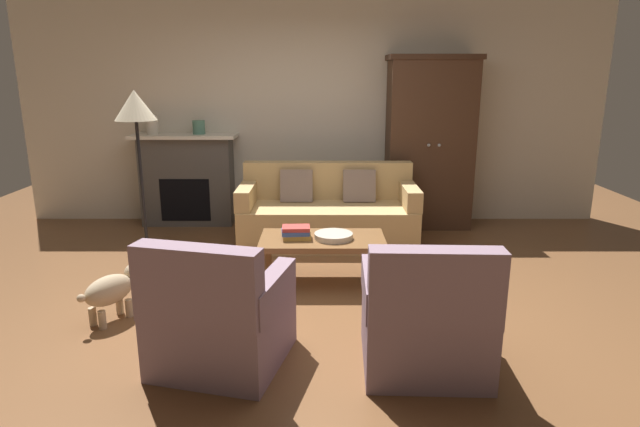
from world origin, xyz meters
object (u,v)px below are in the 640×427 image
(armoire, at_px, (428,143))
(book_stack, at_px, (295,232))
(mantel_vase_jade, at_px, (198,127))
(armchair_near_left, at_px, (218,319))
(dog, at_px, (112,289))
(coffee_table, at_px, (322,244))
(floor_lamp, at_px, (135,117))
(mantel_vase_cream, at_px, (151,125))
(couch, at_px, (327,215))
(fruit_bowl, at_px, (333,236))
(armchair_near_right, at_px, (425,322))
(fireplace, at_px, (187,179))

(armoire, xyz_separation_m, book_stack, (-1.52, -1.92, -0.55))
(mantel_vase_jade, bearing_deg, armchair_near_left, -76.27)
(armoire, relative_size, dog, 4.03)
(coffee_table, height_order, mantel_vase_jade, mantel_vase_jade)
(coffee_table, relative_size, dog, 2.18)
(armoire, distance_m, floor_lamp, 3.40)
(mantel_vase_cream, bearing_deg, dog, -80.54)
(couch, bearing_deg, coffee_table, -93.10)
(fruit_bowl, relative_size, mantel_vase_jade, 2.05)
(book_stack, bearing_deg, mantel_vase_jade, 122.27)
(armchair_near_right, distance_m, floor_lamp, 3.01)
(mantel_vase_cream, bearing_deg, fireplace, 2.70)
(dog, bearing_deg, armchair_near_right, -17.14)
(coffee_table, height_order, dog, coffee_table)
(fireplace, height_order, armchair_near_right, fireplace)
(coffee_table, relative_size, fruit_bowl, 3.26)
(fruit_bowl, xyz_separation_m, mantel_vase_jade, (-1.58, 1.99, 0.76))
(fruit_bowl, height_order, armchair_near_left, armchair_near_left)
(couch, height_order, mantel_vase_cream, mantel_vase_cream)
(armoire, distance_m, armchair_near_right, 3.46)
(fruit_bowl, relative_size, dog, 0.67)
(armoire, height_order, mantel_vase_cream, armoire)
(mantel_vase_jade, bearing_deg, armchair_near_right, -57.98)
(armchair_near_right, bearing_deg, fireplace, 124.01)
(mantel_vase_jade, height_order, armchair_near_left, mantel_vase_jade)
(coffee_table, bearing_deg, fireplace, 130.07)
(floor_lamp, bearing_deg, coffee_table, -6.83)
(coffee_table, bearing_deg, armchair_near_left, -115.28)
(coffee_table, height_order, book_stack, book_stack)
(couch, distance_m, mantel_vase_cream, 2.42)
(armoire, bearing_deg, fireplace, 178.49)
(book_stack, bearing_deg, dog, -152.02)
(fruit_bowl, relative_size, armchair_near_left, 0.36)
(book_stack, xyz_separation_m, mantel_vase_cream, (-1.81, 1.98, 0.76))
(book_stack, distance_m, mantel_vase_cream, 2.79)
(mantel_vase_cream, bearing_deg, armchair_near_left, -67.65)
(fruit_bowl, bearing_deg, fireplace, 131.23)
(fireplace, distance_m, armchair_near_left, 3.53)
(mantel_vase_jade, distance_m, dog, 2.87)
(floor_lamp, bearing_deg, armoire, 30.29)
(armchair_near_left, bearing_deg, couch, 74.36)
(armoire, distance_m, dog, 3.98)
(mantel_vase_cream, height_order, floor_lamp, floor_lamp)
(book_stack, xyz_separation_m, floor_lamp, (-1.39, 0.22, 0.99))
(fireplace, relative_size, fruit_bowl, 3.74)
(armoire, relative_size, floor_lamp, 1.21)
(couch, relative_size, fruit_bowl, 5.70)
(couch, bearing_deg, floor_lamp, -149.41)
(dog, bearing_deg, fruit_bowl, 22.96)
(fruit_bowl, height_order, armchair_near_right, armchair_near_right)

